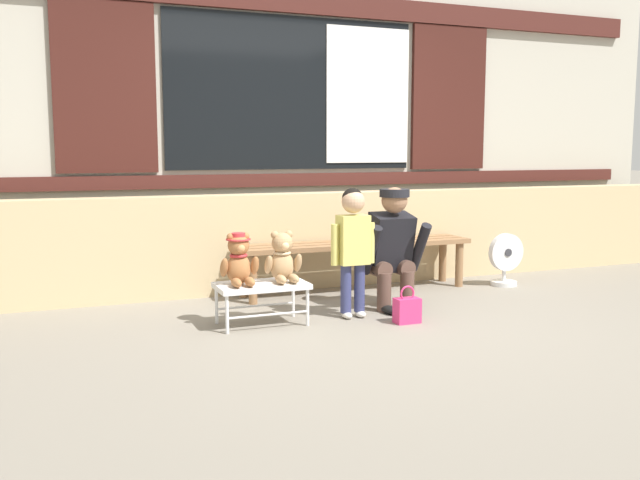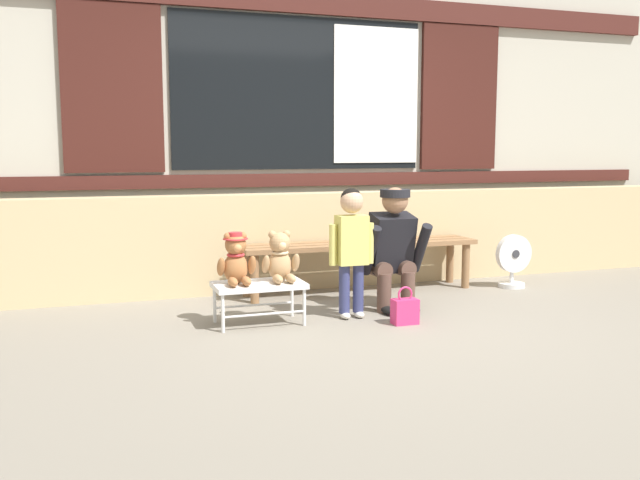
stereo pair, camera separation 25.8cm
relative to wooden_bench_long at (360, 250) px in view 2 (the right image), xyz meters
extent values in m
plane|color=gray|center=(-0.29, -1.06, -0.37)|extent=(60.00, 60.00, 0.00)
cube|color=tan|center=(-0.29, 0.37, 0.05)|extent=(8.23, 0.25, 0.85)
cube|color=#B7B2A3|center=(-0.29, 0.89, 1.26)|extent=(8.39, 0.20, 3.27)
cube|color=#471E19|center=(-0.29, 0.77, 0.58)|extent=(7.72, 0.04, 0.12)
cube|color=black|center=(-0.29, 0.78, 1.38)|extent=(2.40, 0.03, 1.40)
cube|color=white|center=(0.47, 0.76, 1.38)|extent=(0.87, 0.02, 1.29)
cube|color=#3D1914|center=(-1.97, 0.77, 1.38)|extent=(0.84, 0.05, 1.43)
cube|color=#3D1914|center=(1.39, 0.77, 1.38)|extent=(0.84, 0.05, 1.43)
cube|color=#471E19|center=(-0.29, 0.76, 2.20)|extent=(7.72, 0.06, 0.20)
cube|color=#8E6642|center=(0.00, -0.14, 0.05)|extent=(2.10, 0.11, 0.04)
cube|color=#8E6642|center=(0.00, 0.00, 0.05)|extent=(2.10, 0.11, 0.04)
cube|color=#8E6642|center=(0.00, 0.14, 0.05)|extent=(2.10, 0.11, 0.04)
cylinder|color=#8E6642|center=(-0.97, -0.14, -0.17)|extent=(0.07, 0.07, 0.40)
cylinder|color=#8E6642|center=(-0.97, 0.14, -0.17)|extent=(0.07, 0.07, 0.40)
cylinder|color=#8E6642|center=(0.97, -0.14, -0.17)|extent=(0.07, 0.07, 0.40)
cylinder|color=#8E6642|center=(0.97, 0.14, -0.17)|extent=(0.07, 0.07, 0.40)
cube|color=silver|center=(-1.10, -0.81, -0.09)|extent=(0.64, 0.36, 0.04)
cylinder|color=silver|center=(-1.39, -0.96, -0.24)|extent=(0.02, 0.02, 0.26)
cylinder|color=silver|center=(-1.39, -0.66, -0.24)|extent=(0.02, 0.02, 0.26)
cylinder|color=silver|center=(-0.81, -0.96, -0.24)|extent=(0.02, 0.02, 0.26)
cylinder|color=silver|center=(-0.81, -0.66, -0.24)|extent=(0.02, 0.02, 0.26)
cylinder|color=silver|center=(-1.10, -0.96, -0.27)|extent=(0.58, 0.02, 0.02)
cylinder|color=silver|center=(-1.10, -0.66, -0.27)|extent=(0.58, 0.02, 0.02)
ellipsoid|color=#A86B3D|center=(-1.26, -0.79, 0.04)|extent=(0.17, 0.14, 0.22)
sphere|color=#A86B3D|center=(-1.26, -0.80, 0.20)|extent=(0.15, 0.15, 0.15)
sphere|color=#E1955B|center=(-1.26, -0.85, 0.19)|extent=(0.06, 0.06, 0.06)
sphere|color=#A86B3D|center=(-1.32, -0.79, 0.26)|extent=(0.06, 0.06, 0.06)
ellipsoid|color=#A86B3D|center=(-1.37, -0.82, 0.06)|extent=(0.06, 0.11, 0.16)
ellipsoid|color=#A86B3D|center=(-1.31, -0.90, -0.04)|extent=(0.06, 0.15, 0.06)
sphere|color=#A86B3D|center=(-1.21, -0.79, 0.26)|extent=(0.06, 0.06, 0.06)
ellipsoid|color=#A86B3D|center=(-1.15, -0.82, 0.06)|extent=(0.06, 0.11, 0.16)
ellipsoid|color=#A86B3D|center=(-1.22, -0.90, -0.04)|extent=(0.06, 0.15, 0.06)
torus|color=red|center=(-1.26, -0.79, 0.13)|extent=(0.13, 0.13, 0.02)
cylinder|color=red|center=(-1.26, -0.79, 0.24)|extent=(0.17, 0.17, 0.01)
cylinder|color=red|center=(-1.26, -0.79, 0.27)|extent=(0.10, 0.10, 0.04)
ellipsoid|color=tan|center=(-0.94, -0.79, 0.04)|extent=(0.17, 0.14, 0.22)
sphere|color=tan|center=(-0.94, -0.80, 0.20)|extent=(0.15, 0.15, 0.15)
sphere|color=#F4C188|center=(-0.94, -0.85, 0.19)|extent=(0.06, 0.06, 0.06)
sphere|color=tan|center=(-1.00, -0.79, 0.26)|extent=(0.06, 0.06, 0.06)
ellipsoid|color=tan|center=(-1.05, -0.82, 0.06)|extent=(0.06, 0.11, 0.16)
ellipsoid|color=tan|center=(-0.99, -0.90, -0.04)|extent=(0.06, 0.15, 0.06)
sphere|color=tan|center=(-0.89, -0.79, 0.26)|extent=(0.06, 0.06, 0.06)
ellipsoid|color=tan|center=(-0.83, -0.82, 0.06)|extent=(0.06, 0.11, 0.16)
ellipsoid|color=tan|center=(-0.90, -0.90, -0.04)|extent=(0.06, 0.15, 0.06)
torus|color=beige|center=(-0.94, -0.79, 0.13)|extent=(0.13, 0.13, 0.02)
cylinder|color=navy|center=(-0.47, -0.85, -0.15)|extent=(0.08, 0.08, 0.36)
ellipsoid|color=silver|center=(-0.47, -0.87, -0.35)|extent=(0.07, 0.12, 0.05)
cylinder|color=navy|center=(-0.36, -0.85, -0.15)|extent=(0.08, 0.08, 0.36)
ellipsoid|color=silver|center=(-0.36, -0.87, -0.35)|extent=(0.07, 0.12, 0.05)
cube|color=#DBD166|center=(-0.41, -0.85, 0.21)|extent=(0.22, 0.15, 0.36)
cylinder|color=#DBD166|center=(-0.56, -0.85, 0.18)|extent=(0.06, 0.06, 0.30)
cylinder|color=#DBD166|center=(-0.27, -0.85, 0.18)|extent=(0.06, 0.06, 0.30)
sphere|color=tan|center=(-0.41, -0.85, 0.49)|extent=(0.17, 0.17, 0.17)
sphere|color=black|center=(-0.41, -0.83, 0.51)|extent=(0.16, 0.16, 0.16)
cylinder|color=brown|center=(-0.11, -0.76, -0.22)|extent=(0.11, 0.11, 0.30)
cylinder|color=brown|center=(-0.11, -0.62, -0.05)|extent=(0.13, 0.32, 0.13)
ellipsoid|color=black|center=(-0.11, -0.84, -0.34)|extent=(0.09, 0.20, 0.06)
cylinder|color=brown|center=(0.09, -0.76, -0.22)|extent=(0.11, 0.11, 0.30)
cylinder|color=brown|center=(0.09, -0.62, -0.05)|extent=(0.13, 0.32, 0.13)
ellipsoid|color=black|center=(0.09, -0.84, -0.34)|extent=(0.09, 0.20, 0.06)
cube|color=black|center=(-0.01, -0.65, 0.15)|extent=(0.32, 0.30, 0.47)
cylinder|color=black|center=(-0.22, -0.75, 0.11)|extent=(0.08, 0.28, 0.40)
cylinder|color=black|center=(0.20, -0.75, 0.11)|extent=(0.08, 0.28, 0.40)
sphere|color=#9E7051|center=(-0.01, -0.72, 0.48)|extent=(0.20, 0.20, 0.20)
cylinder|color=black|center=(-0.01, -0.72, 0.53)|extent=(0.23, 0.23, 0.06)
cube|color=brown|center=(0.18, -0.56, 0.01)|extent=(0.10, 0.22, 0.16)
cube|color=#E53370|center=(-0.12, -1.15, -0.28)|extent=(0.18, 0.11, 0.18)
torus|color=#E53370|center=(-0.12, -1.15, -0.16)|extent=(0.11, 0.01, 0.11)
cylinder|color=silver|center=(1.38, -0.25, -0.35)|extent=(0.24, 0.24, 0.04)
cylinder|color=silver|center=(1.38, -0.25, -0.28)|extent=(0.04, 0.04, 0.10)
cylinder|color=silver|center=(1.38, -0.27, -0.06)|extent=(0.34, 0.06, 0.34)
cylinder|color=#333338|center=(1.38, -0.27, -0.06)|extent=(0.07, 0.08, 0.07)
camera|label=1|loc=(-2.53, -5.45, 0.87)|focal=39.24mm
camera|label=2|loc=(-2.29, -5.54, 0.87)|focal=39.24mm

